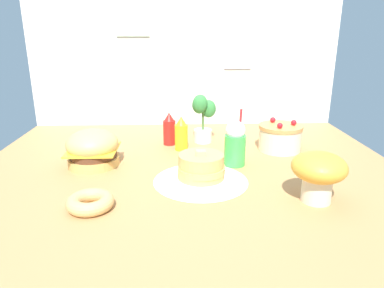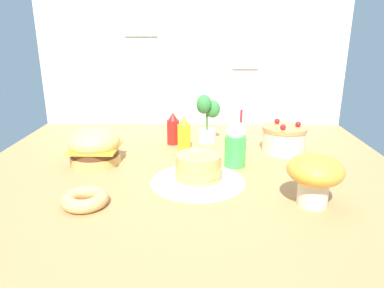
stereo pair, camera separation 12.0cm
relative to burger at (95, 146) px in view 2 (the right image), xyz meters
The scene contains 12 objects.
ground_plane 0.58m from the burger, 14.93° to the right, with size 2.44×2.16×0.02m, color #B27F4C.
back_wall 1.16m from the burger, 59.30° to the left, with size 2.44×0.04×1.04m.
doily_mat 0.67m from the burger, 22.93° to the right, with size 0.49×0.49×0.00m, color white.
burger is the anchor object (origin of this frame).
pancake_stack 0.66m from the burger, 22.66° to the right, with size 0.38×0.38×0.17m.
layer_cake 1.18m from the burger, 11.00° to the left, with size 0.28×0.28×0.20m.
ketchup_bottle 0.57m from the burger, 40.89° to the left, with size 0.09×0.09×0.22m.
mustard_bottle 0.58m from the burger, 26.59° to the left, with size 0.09×0.09×0.22m.
cream_soda_cup 0.82m from the burger, ahead, with size 0.12×0.12×0.34m.
donut_pink_glaze 0.55m from the burger, 79.03° to the right, with size 0.21×0.21×0.06m.
potted_plant 0.79m from the burger, 32.42° to the left, with size 0.16×0.13×0.34m.
mushroom_stool 1.23m from the burger, 23.96° to the right, with size 0.25×0.25×0.24m.
Camera 2 is at (0.07, -1.80, 0.76)m, focal length 32.98 mm.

